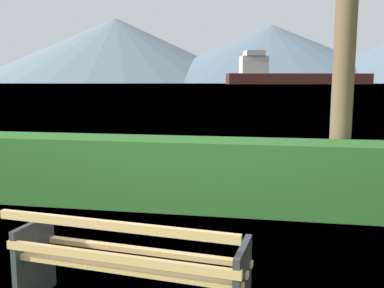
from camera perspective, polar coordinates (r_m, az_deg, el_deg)
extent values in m
plane|color=slate|center=(312.88, 10.28, 7.90)|extent=(620.00, 620.00, 0.00)
cube|color=tan|center=(3.37, -9.61, -16.27)|extent=(1.87, 0.28, 0.04)
cube|color=tan|center=(3.53, -8.16, -15.08)|extent=(1.87, 0.28, 0.04)
cube|color=tan|center=(3.69, -6.85, -13.98)|extent=(1.87, 0.28, 0.04)
cube|color=tan|center=(3.27, -10.26, -14.85)|extent=(1.87, 0.26, 0.06)
cube|color=tan|center=(3.13, -10.78, -10.69)|extent=(1.87, 0.26, 0.06)
cube|color=#2D2D33|center=(4.00, -20.36, -14.38)|extent=(0.11, 0.51, 0.68)
cube|color=#2D6B28|center=(6.27, 0.46, -3.99)|extent=(7.95, 0.81, 1.02)
cylinder|color=brown|center=(6.77, 19.96, 15.42)|extent=(0.31, 0.31, 5.48)
cube|color=#471E19|center=(314.70, 14.16, 8.46)|extent=(103.05, 40.83, 7.47)
cube|color=silver|center=(305.90, 8.28, 10.45)|extent=(21.26, 17.37, 11.95)
cube|color=beige|center=(306.30, 8.32, 11.92)|extent=(16.28, 17.31, 3.73)
cone|color=slate|center=(624.60, -10.10, 12.19)|extent=(392.59, 392.59, 89.77)
cone|color=slate|center=(594.60, 10.48, 11.78)|extent=(362.16, 362.16, 77.27)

